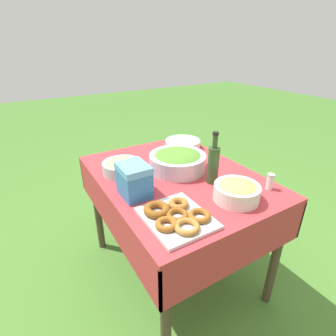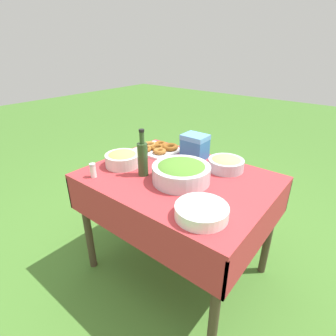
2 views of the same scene
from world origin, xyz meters
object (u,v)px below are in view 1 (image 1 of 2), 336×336
Objects in this scene: donut_platter at (176,216)px; cooler_box at (134,180)px; olive_oil_bottle at (213,163)px; salad_bowl at (178,160)px; fruit_bowl at (237,191)px; plate_stack at (183,144)px; pasta_bowl at (122,166)px.

cooler_box reaches higher than donut_platter.
olive_oil_bottle is 0.43m from cooler_box.
salad_bowl is 0.25m from olive_oil_bottle.
donut_platter is 1.40× the size of fruit_bowl.
plate_stack is 1.48× the size of cooler_box.
cooler_box is at bearing -166.61° from donut_platter.
salad_bowl reaches higher than plate_stack.
pasta_bowl is at bearing -177.11° from donut_platter.
olive_oil_bottle is (0.23, 0.08, 0.05)m from salad_bowl.
olive_oil_bottle is at bearing 18.89° from salad_bowl.
pasta_bowl reaches higher than donut_platter.
plate_stack is at bearing 126.14° from cooler_box.
donut_platter is at bearing 2.89° from pasta_bowl.
plate_stack is at bearing 141.17° from salad_bowl.
olive_oil_bottle reaches higher than pasta_bowl.
plate_stack is at bearing 167.20° from fruit_bowl.
cooler_box reaches higher than pasta_bowl.
salad_bowl is 1.50× the size of pasta_bowl.
cooler_box is at bearing -8.44° from pasta_bowl.
cooler_box is (0.13, -0.34, 0.02)m from salad_bowl.
pasta_bowl is at bearing -146.56° from fruit_bowl.
salad_bowl reaches higher than pasta_bowl.
olive_oil_bottle reaches higher than salad_bowl.
salad_bowl is 1.35× the size of plate_stack.
cooler_box is (-0.30, -0.41, 0.03)m from fruit_bowl.
plate_stack is 0.71m from cooler_box.
pasta_bowl is at bearing 171.56° from cooler_box.
plate_stack is at bearing 163.79° from olive_oil_bottle.
salad_bowl is at bearing 66.75° from pasta_bowl.
cooler_box is (-0.28, -0.07, 0.06)m from donut_platter.
olive_oil_bottle is 0.21m from fruit_bowl.
donut_platter is 1.08× the size of olive_oil_bottle.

